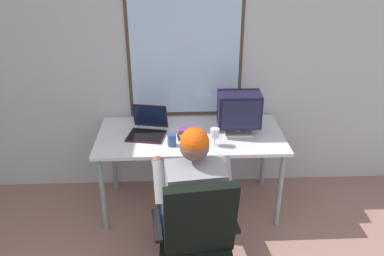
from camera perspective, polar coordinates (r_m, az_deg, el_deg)
wall_rear at (r=3.64m, az=-0.91°, el=11.69°), size 4.78×0.08×2.83m
desk at (r=3.48m, az=-0.22°, el=-1.78°), size 1.61×0.77×0.75m
office_chair at (r=2.71m, az=0.76°, el=-14.56°), size 0.60×0.58×0.99m
person_seated at (r=2.85m, az=-0.07°, el=-9.89°), size 0.57×0.80×1.23m
crt_monitor at (r=3.40m, az=6.79°, el=2.60°), size 0.37×0.25×0.37m
laptop at (r=3.46m, az=-6.35°, el=0.21°), size 0.36×0.37×0.24m
wine_glass at (r=3.23m, az=3.29°, el=-0.87°), size 0.07×0.07×0.15m
book_stack at (r=3.37m, az=-0.44°, el=-0.76°), size 0.21×0.15×0.09m
coffee_mug at (r=3.25m, az=-2.91°, el=-1.75°), size 0.07×0.07×0.10m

